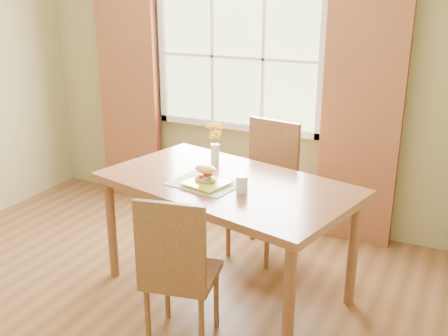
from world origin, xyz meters
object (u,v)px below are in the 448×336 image
object	(u,v)px
chair_far	(267,182)
croissant_sandwich	(206,174)
chair_near	(177,267)
dining_table	(227,193)
water_glass	(242,185)
flower_vase	(215,139)

from	to	relation	value
chair_far	croissant_sandwich	world-z (taller)	chair_far
chair_near	croissant_sandwich	distance (m)	0.70
dining_table	chair_far	bearing A→B (deg)	101.90
chair_far	croissant_sandwich	size ratio (longest dim) A/B	6.08
chair_near	water_glass	bearing A→B (deg)	62.31
croissant_sandwich	flower_vase	size ratio (longest dim) A/B	0.55
dining_table	flower_vase	bearing A→B (deg)	142.87
chair_near	flower_vase	distance (m)	1.13
chair_far	croissant_sandwich	xyz separation A→B (m)	(-0.11, -0.84, 0.32)
dining_table	chair_near	distance (m)	0.74
chair_near	chair_far	bearing A→B (deg)	78.18
water_glass	chair_far	bearing A→B (deg)	100.61
chair_far	water_glass	world-z (taller)	chair_far
chair_near	water_glass	size ratio (longest dim) A/B	8.85
chair_near	chair_far	xyz separation A→B (m)	(-0.00, 1.42, 0.05)
croissant_sandwich	flower_vase	bearing A→B (deg)	118.50
chair_far	dining_table	bearing A→B (deg)	-81.39
croissant_sandwich	water_glass	size ratio (longest dim) A/B	1.60
chair_near	chair_far	distance (m)	1.42
dining_table	water_glass	xyz separation A→B (m)	(0.18, -0.14, 0.14)
chair_near	chair_far	size ratio (longest dim) A/B	0.91
chair_near	flower_vase	bearing A→B (deg)	92.44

